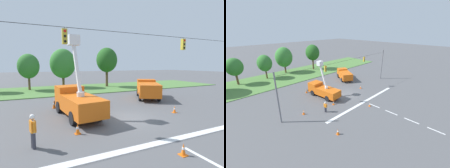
% 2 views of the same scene
% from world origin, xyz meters
% --- Properties ---
extents(ground_plane, '(200.00, 200.00, 0.00)m').
position_xyz_m(ground_plane, '(0.00, 0.00, 0.00)').
color(ground_plane, '#565659').
extents(grass_verge, '(56.00, 12.00, 0.10)m').
position_xyz_m(grass_verge, '(0.00, 18.00, 0.05)').
color(grass_verge, '#517F3D').
rests_on(grass_verge, ground).
extents(lane_markings, '(17.60, 15.25, 0.01)m').
position_xyz_m(lane_markings, '(0.00, -5.98, 0.00)').
color(lane_markings, silver).
rests_on(lane_markings, ground).
extents(signal_gantry, '(26.20, 0.33, 7.20)m').
position_xyz_m(signal_gantry, '(0.06, -0.00, 4.25)').
color(signal_gantry, slate).
rests_on(signal_gantry, ground).
extents(tree_centre, '(3.37, 3.62, 5.99)m').
position_xyz_m(tree_centre, '(-7.23, 19.99, 3.97)').
color(tree_centre, brown).
rests_on(tree_centre, ground).
extents(tree_east, '(4.63, 4.09, 7.14)m').
position_xyz_m(tree_east, '(-1.49, 21.49, 4.43)').
color(tree_east, brown).
rests_on(tree_east, ground).
extents(tree_far_east, '(3.89, 4.28, 7.41)m').
position_xyz_m(tree_far_east, '(6.21, 18.93, 5.08)').
color(tree_far_east, brown).
rests_on(tree_far_east, ground).
extents(utility_truck_bucket_lift, '(2.97, 6.79, 6.62)m').
position_xyz_m(utility_truck_bucket_lift, '(-3.62, 2.39, 1.36)').
color(utility_truck_bucket_lift, orange).
rests_on(utility_truck_bucket_lift, ground).
extents(utility_truck_support_near, '(4.95, 6.27, 2.23)m').
position_xyz_m(utility_truck_support_near, '(6.30, 6.15, 1.24)').
color(utility_truck_support_near, orange).
rests_on(utility_truck_support_near, ground).
extents(road_worker, '(0.33, 0.63, 1.77)m').
position_xyz_m(road_worker, '(-7.00, -2.29, 1.00)').
color(road_worker, '#383842').
rests_on(road_worker, ground).
extents(traffic_cone_foreground_left, '(0.36, 0.36, 0.67)m').
position_xyz_m(traffic_cone_foreground_left, '(-4.52, -1.42, 0.32)').
color(traffic_cone_foreground_left, orange).
rests_on(traffic_cone_foreground_left, ground).
extents(traffic_cone_foreground_right, '(0.36, 0.36, 0.80)m').
position_xyz_m(traffic_cone_foreground_right, '(-5.04, 5.84, 0.40)').
color(traffic_cone_foreground_right, orange).
rests_on(traffic_cone_foreground_right, ground).
extents(traffic_cone_mid_left, '(0.36, 0.36, 0.62)m').
position_xyz_m(traffic_cone_mid_left, '(4.42, -0.32, 0.30)').
color(traffic_cone_mid_left, orange).
rests_on(traffic_cone_mid_left, ground).
extents(traffic_cone_mid_right, '(0.36, 0.36, 0.65)m').
position_xyz_m(traffic_cone_mid_right, '(-1.00, 5.64, 0.31)').
color(traffic_cone_mid_right, orange).
rests_on(traffic_cone_mid_right, ground).
extents(traffic_cone_lane_edge_b, '(0.36, 0.36, 0.59)m').
position_xyz_m(traffic_cone_lane_edge_b, '(-0.66, -6.02, 0.28)').
color(traffic_cone_lane_edge_b, orange).
rests_on(traffic_cone_lane_edge_b, ground).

